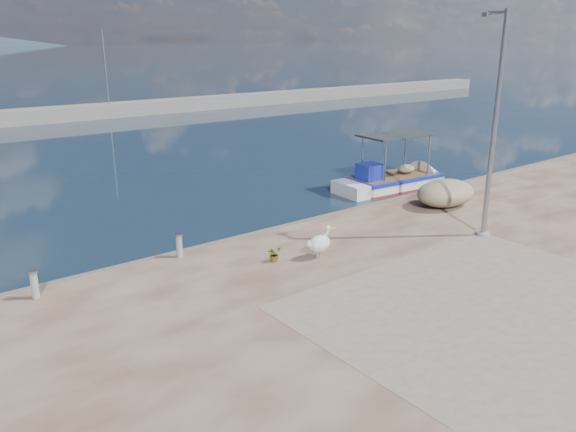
# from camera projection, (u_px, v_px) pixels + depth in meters

# --- Properties ---
(ground) EXTENTS (1400.00, 1400.00, 0.00)m
(ground) POSITION_uv_depth(u_px,v_px,m) (374.00, 295.00, 15.28)
(ground) COLOR #162635
(ground) RESTS_ON ground
(quay_patch) EXTENTS (9.00, 7.00, 0.01)m
(quay_patch) POSITION_uv_depth(u_px,v_px,m) (495.00, 307.00, 13.46)
(quay_patch) COLOR gray
(quay_patch) RESTS_ON quay
(breakwater) EXTENTS (120.00, 2.20, 7.50)m
(breakwater) POSITION_uv_depth(u_px,v_px,m) (13.00, 118.00, 45.20)
(breakwater) COLOR gray
(breakwater) RESTS_ON ground
(boat_right) EXTENTS (6.29, 2.51, 2.96)m
(boat_right) POSITION_uv_depth(u_px,v_px,m) (393.00, 183.00, 26.16)
(boat_right) COLOR white
(boat_right) RESTS_ON ground
(pelican) EXTENTS (1.03, 0.62, 0.98)m
(pelican) POSITION_uv_depth(u_px,v_px,m) (320.00, 243.00, 16.37)
(pelican) COLOR tan
(pelican) RESTS_ON quay
(lamp_post) EXTENTS (0.44, 0.96, 7.00)m
(lamp_post) POSITION_uv_depth(u_px,v_px,m) (493.00, 135.00, 17.47)
(lamp_post) COLOR gray
(lamp_post) RESTS_ON quay
(bollard_near) EXTENTS (0.24, 0.24, 0.72)m
(bollard_near) POSITION_uv_depth(u_px,v_px,m) (179.00, 244.00, 16.47)
(bollard_near) COLOR gray
(bollard_near) RESTS_ON quay
(bollard_far) EXTENTS (0.24, 0.24, 0.74)m
(bollard_far) POSITION_uv_depth(u_px,v_px,m) (34.00, 283.00, 13.83)
(bollard_far) COLOR gray
(bollard_far) RESTS_ON quay
(potted_plant) EXTENTS (0.47, 0.42, 0.45)m
(potted_plant) POSITION_uv_depth(u_px,v_px,m) (274.00, 254.00, 16.20)
(potted_plant) COLOR #33722D
(potted_plant) RESTS_ON quay
(net_pile_c) EXTENTS (2.57, 1.83, 1.01)m
(net_pile_c) POSITION_uv_depth(u_px,v_px,m) (445.00, 193.00, 21.55)
(net_pile_c) COLOR tan
(net_pile_c) RESTS_ON quay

